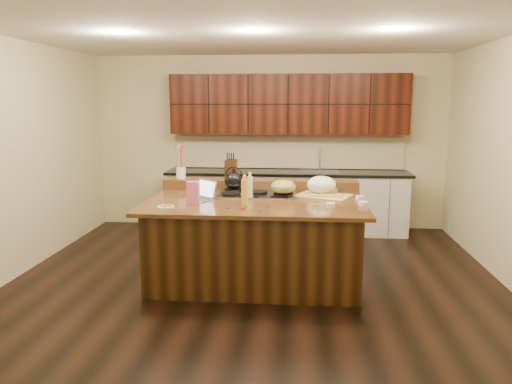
{
  "coord_description": "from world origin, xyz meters",
  "views": [
    {
      "loc": [
        0.47,
        -5.4,
        2.0
      ],
      "look_at": [
        0.0,
        0.05,
        1.0
      ],
      "focal_mm": 35.0,
      "sensor_mm": 36.0,
      "label": 1
    }
  ],
  "objects": [
    {
      "name": "gumdrop_1",
      "position": [
        -0.25,
        -0.52,
        0.93
      ],
      "size": [
        0.02,
        0.02,
        0.02
      ],
      "primitive_type": "ellipsoid",
      "color": "#198C26",
      "rests_on": "island"
    },
    {
      "name": "back_counter",
      "position": [
        0.3,
        2.23,
        0.98
      ],
      "size": [
        3.7,
        0.66,
        2.4
      ],
      "color": "silver",
      "rests_on": "ground"
    },
    {
      "name": "gumdrop_6",
      "position": [
        0.09,
        -0.54,
        0.93
      ],
      "size": [
        0.02,
        0.02,
        0.02
      ],
      "primitive_type": "ellipsoid",
      "color": "red",
      "rests_on": "island"
    },
    {
      "name": "room",
      "position": [
        0.0,
        0.0,
        1.35
      ],
      "size": [
        5.52,
        5.02,
        2.72
      ],
      "color": "black",
      "rests_on": "ground"
    },
    {
      "name": "gumdrop_0",
      "position": [
        -0.1,
        -0.48,
        0.93
      ],
      "size": [
        0.02,
        0.02,
        0.02
      ],
      "primitive_type": "ellipsoid",
      "color": "red",
      "rests_on": "island"
    },
    {
      "name": "laptop",
      "position": [
        -0.59,
        -0.01,
        0.98
      ],
      "size": [
        0.39,
        0.38,
        0.21
      ],
      "rotation": [
        0.0,
        0.0,
        -0.71
      ],
      "color": "#B7B7BC",
      "rests_on": "island"
    },
    {
      "name": "strainer_bowl",
      "position": [
        0.8,
        0.31,
        0.97
      ],
      "size": [
        0.29,
        0.29,
        0.09
      ],
      "primitive_type": "cylinder",
      "rotation": [
        0.0,
        0.0,
        -0.22
      ],
      "color": "#996B3F",
      "rests_on": "island"
    },
    {
      "name": "ramekin_c",
      "position": [
        1.15,
        0.09,
        0.94
      ],
      "size": [
        0.12,
        0.12,
        0.04
      ],
      "primitive_type": "cylinder",
      "rotation": [
        0.0,
        0.0,
        -0.21
      ],
      "color": "white",
      "rests_on": "island"
    },
    {
      "name": "utensil_crock",
      "position": [
        -1.0,
        0.7,
        1.11
      ],
      "size": [
        0.15,
        0.15,
        0.14
      ],
      "primitive_type": "cylinder",
      "rotation": [
        0.0,
        0.0,
        0.33
      ],
      "color": "white",
      "rests_on": "back_ledge"
    },
    {
      "name": "gumdrop_3",
      "position": [
        0.09,
        -0.57,
        0.93
      ],
      "size": [
        0.02,
        0.02,
        0.02
      ],
      "primitive_type": "ellipsoid",
      "color": "#198C26",
      "rests_on": "island"
    },
    {
      "name": "cooktop",
      "position": [
        0.0,
        0.3,
        0.94
      ],
      "size": [
        0.92,
        0.52,
        0.05
      ],
      "color": "gray",
      "rests_on": "island"
    },
    {
      "name": "package_box",
      "position": [
        -0.69,
        0.25,
        0.99
      ],
      "size": [
        0.11,
        0.09,
        0.13
      ],
      "primitive_type": "cube",
      "rotation": [
        0.0,
        0.0,
        0.33
      ],
      "color": "#E1AA4F",
      "rests_on": "island"
    },
    {
      "name": "kitchen_timer",
      "position": [
        0.66,
        -0.41,
        0.96
      ],
      "size": [
        0.11,
        0.11,
        0.07
      ],
      "primitive_type": "cone",
      "rotation": [
        0.0,
        0.0,
        0.43
      ],
      "color": "silver",
      "rests_on": "island"
    },
    {
      "name": "island",
      "position": [
        0.0,
        0.0,
        0.46
      ],
      "size": [
        2.4,
        1.6,
        0.92
      ],
      "color": "black",
      "rests_on": "ground"
    },
    {
      "name": "ramekin_b",
      "position": [
        1.15,
        -0.22,
        0.94
      ],
      "size": [
        0.13,
        0.13,
        0.04
      ],
      "primitive_type": "cylinder",
      "rotation": [
        0.0,
        0.0,
        -0.3
      ],
      "color": "white",
      "rests_on": "island"
    },
    {
      "name": "ramekin_a",
      "position": [
        0.81,
        -0.31,
        0.94
      ],
      "size": [
        0.11,
        0.11,
        0.04
      ],
      "primitive_type": "cylinder",
      "rotation": [
        0.0,
        0.0,
        -0.11
      ],
      "color": "white",
      "rests_on": "island"
    },
    {
      "name": "candy_plate",
      "position": [
        -0.89,
        -0.47,
        0.93
      ],
      "size": [
        0.19,
        0.19,
        0.01
      ],
      "primitive_type": "cylinder",
      "rotation": [
        0.0,
        0.0,
        -0.06
      ],
      "color": "white",
      "rests_on": "island"
    },
    {
      "name": "green_bowl",
      "position": [
        0.3,
        0.17,
        1.04
      ],
      "size": [
        0.35,
        0.35,
        0.16
      ],
      "primitive_type": "ellipsoid",
      "rotation": [
        0.0,
        0.0,
        0.28
      ],
      "color": "olive",
      "rests_on": "cooktop"
    },
    {
      "name": "gumdrop_7",
      "position": [
        -0.07,
        -0.4,
        0.93
      ],
      "size": [
        0.02,
        0.02,
        0.02
      ],
      "primitive_type": "ellipsoid",
      "color": "#198C26",
      "rests_on": "island"
    },
    {
      "name": "gumdrop_2",
      "position": [
        -0.23,
        -0.47,
        0.93
      ],
      "size": [
        0.02,
        0.02,
        0.02
      ],
      "primitive_type": "ellipsoid",
      "color": "red",
      "rests_on": "island"
    },
    {
      "name": "kettle",
      "position": [
        -0.3,
        0.43,
        1.07
      ],
      "size": [
        0.29,
        0.29,
        0.2
      ],
      "primitive_type": "ellipsoid",
      "rotation": [
        0.0,
        0.0,
        0.4
      ],
      "color": "black",
      "rests_on": "cooktop"
    },
    {
      "name": "back_ledge",
      "position": [
        0.0,
        0.7,
        0.98
      ],
      "size": [
        2.4,
        0.3,
        0.12
      ],
      "primitive_type": "cube",
      "color": "black",
      "rests_on": "island"
    },
    {
      "name": "oil_bottle",
      "position": [
        -0.09,
        -0.28,
        1.06
      ],
      "size": [
        0.09,
        0.09,
        0.27
      ],
      "primitive_type": "cylinder",
      "rotation": [
        0.0,
        0.0,
        0.29
      ],
      "color": "yellow",
      "rests_on": "island"
    },
    {
      "name": "gumdrop_8",
      "position": [
        -0.07,
        -0.51,
        0.93
      ],
      "size": [
        0.02,
        0.02,
        0.02
      ],
      "primitive_type": "ellipsoid",
      "color": "red",
      "rests_on": "island"
    },
    {
      "name": "knife_block",
      "position": [
        -0.37,
        0.7,
        1.16
      ],
      "size": [
        0.14,
        0.21,
        0.24
      ],
      "primitive_type": "cube",
      "rotation": [
        0.0,
        0.0,
        -0.08
      ],
      "color": "black",
      "rests_on": "back_ledge"
    },
    {
      "name": "gumdrop_5",
      "position": [
        0.01,
        -0.56,
        0.93
      ],
      "size": [
        0.02,
        0.02,
        0.02
      ],
      "primitive_type": "ellipsoid",
      "color": "#198C26",
      "rests_on": "island"
    },
    {
      "name": "pink_bag",
      "position": [
        -0.64,
        -0.28,
        1.04
      ],
      "size": [
        0.13,
        0.07,
        0.24
      ],
      "primitive_type": "cube",
      "rotation": [
        0.0,
        0.0,
        -0.01
      ],
      "color": "pink",
      "rests_on": "island"
    },
    {
      "name": "wooden_tray",
      "position": [
        0.74,
        0.28,
        1.02
      ],
      "size": [
        0.69,
        0.61,
        0.23
      ],
      "rotation": [
        0.0,
        0.0,
        -0.4
      ],
      "color": "tan",
      "rests_on": "island"
    },
    {
      "name": "vinegar_bottle",
      "position": [
        -0.07,
        0.07,
        1.04
      ],
      "size": [
        0.08,
        0.08,
        0.25
      ],
      "primitive_type": "cylinder",
      "rotation": [
        0.0,
        0.0,
        0.26
      ],
      "color": "silver",
      "rests_on": "island"
    },
    {
      "name": "gumdrop_4",
      "position": [
        0.17,
        -0.41,
        0.93
      ],
      "size": [
        0.02,
        0.02,
        0.02
      ],
      "primitive_type": "ellipsoid",
      "color": "red",
      "rests_on": "island"
    }
  ]
}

